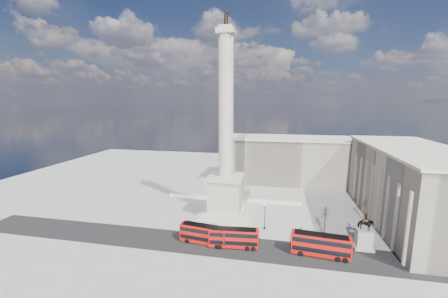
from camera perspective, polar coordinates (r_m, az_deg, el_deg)
ground at (r=69.14m, az=-0.43°, el=-15.30°), size 180.00×180.00×0.00m
asphalt_road at (r=59.60m, az=2.49°, el=-19.69°), size 120.00×9.00×0.01m
nelsons_column at (r=69.47m, az=0.40°, el=-3.86°), size 14.00×14.00×49.85m
balustrade_wall at (r=83.45m, az=1.85°, el=-10.36°), size 40.00×0.60×1.10m
building_east at (r=80.73m, az=34.62°, el=-6.33°), size 19.00×46.00×18.60m
building_northeast at (r=103.68m, az=15.10°, el=-2.21°), size 51.00×17.00×16.60m
red_bus_a at (r=60.03m, az=-4.24°, el=-17.19°), size 10.17×3.54×4.04m
red_bus_b at (r=58.54m, az=2.09°, el=-17.91°), size 10.13×3.16×4.04m
red_bus_c at (r=58.61m, az=19.50°, el=-18.26°), size 11.07×3.56×4.41m
victorian_lamp at (r=65.81m, az=8.45°, el=-13.20°), size 0.54×0.54×6.34m
equestrian_statue at (r=64.24m, az=27.12°, el=-15.91°), size 3.63×2.72×7.66m
bare_tree_near at (r=64.32m, az=20.35°, el=-12.20°), size 1.71×1.71×7.50m
bare_tree_mid at (r=77.16m, az=27.29°, el=-9.89°), size 1.59×1.59×6.04m
bare_tree_far at (r=79.67m, az=32.49°, el=-8.64°), size 1.93×1.93×7.89m
pedestrian_walking at (r=62.26m, az=17.97°, el=-18.03°), size 0.61×0.45×1.53m
pedestrian_standing at (r=63.16m, az=23.47°, el=-17.79°), size 1.12×1.02×1.87m
pedestrian_crossing at (r=65.78m, az=15.57°, el=-16.21°), size 0.87×1.11×1.76m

